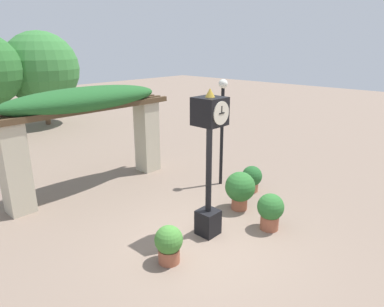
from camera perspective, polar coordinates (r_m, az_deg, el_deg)
The scene contains 8 objects.
ground_plane at distance 7.82m, azimuth 2.05°, elevation -14.57°, with size 60.00×60.00×0.00m, color #7F6B5B.
pedestal_clock at distance 7.34m, azimuth 2.86°, elevation -0.14°, with size 0.58×0.63×3.34m.
pergola at distance 10.28m, azimuth -17.06°, elevation 6.16°, with size 5.53×1.21×3.05m.
potted_plant_near_left at distance 8.29m, azimuth 12.93°, elevation -9.16°, with size 0.63×0.63×0.88m.
potted_plant_near_right at distance 9.06m, azimuth 8.01°, elevation -5.78°, with size 0.79×0.79×1.03m.
potted_plant_far_left at distance 10.26m, azimuth 9.94°, elevation -4.00°, with size 0.60×0.60×0.77m.
potted_plant_far_right at distance 7.01m, azimuth -3.90°, elevation -14.69°, with size 0.57×0.57×0.79m.
lamp_post at distance 10.20m, azimuth 5.06°, elevation 5.99°, with size 0.27×0.27×3.23m.
Camera 1 is at (-5.02, -4.29, 4.19)m, focal length 32.00 mm.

